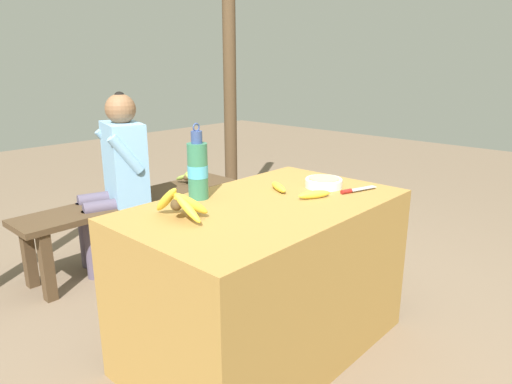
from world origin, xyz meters
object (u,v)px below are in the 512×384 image
water_bottle (198,169)px  seated_vendor (118,170)px  banana_bunch_ripe (181,203)px  banana_bunch_green (190,177)px  loose_banana_front (314,194)px  knife (353,190)px  support_post_far (230,78)px  serving_bowl (324,182)px  wooden_bench (137,207)px  loose_banana_side (279,187)px

water_bottle → seated_vendor: bearing=78.6°
banana_bunch_ripe → banana_bunch_green: bearing=49.8°
loose_banana_front → banana_bunch_green: size_ratio=0.66×
loose_banana_front → knife: bearing=-20.6°
banana_bunch_ripe → support_post_far: size_ratio=0.12×
serving_bowl → seated_vendor: size_ratio=0.16×
wooden_bench → seated_vendor: size_ratio=1.38×
banana_bunch_green → water_bottle: bearing=-127.3°
wooden_bench → banana_bunch_green: (0.45, -0.00, 0.12)m
banana_bunch_ripe → serving_bowl: (0.74, -0.14, -0.04)m
banana_bunch_ripe → loose_banana_side: 0.55m
loose_banana_side → support_post_far: (1.03, 1.37, 0.44)m
wooden_bench → banana_bunch_green: banana_bunch_green is taller
loose_banana_front → serving_bowl: bearing=22.7°
serving_bowl → water_bottle: bearing=150.7°
serving_bowl → knife: size_ratio=0.89×
loose_banana_front → banana_bunch_green: 1.48m
banana_bunch_ripe → wooden_bench: bearing=65.1°
knife → water_bottle: bearing=157.3°
support_post_far → seated_vendor: bearing=-170.8°
wooden_bench → banana_bunch_green: bearing=-0.4°
serving_bowl → banana_bunch_green: size_ratio=0.76×
water_bottle → loose_banana_side: size_ratio=2.21×
seated_vendor → water_bottle: bearing=95.6°
banana_bunch_ripe → seated_vendor: seated_vendor is taller
knife → banana_bunch_ripe: bearing=175.8°
loose_banana_front → banana_bunch_green: loose_banana_front is taller
water_bottle → loose_banana_front: size_ratio=2.13×
loose_banana_side → seated_vendor: seated_vendor is taller
water_bottle → support_post_far: bearing=41.2°
banana_bunch_green → support_post_far: support_post_far is taller
loose_banana_side → banana_bunch_green: loose_banana_side is taller
knife → seated_vendor: seated_vendor is taller
serving_bowl → knife: serving_bowl is taller
serving_bowl → support_post_far: (0.83, 1.48, 0.43)m
banana_bunch_green → seated_vendor: bearing=-178.5°
seated_vendor → support_post_far: (1.15, 0.19, 0.52)m
serving_bowl → banana_bunch_ripe: bearing=169.4°
serving_bowl → loose_banana_side: size_ratio=1.19×
seated_vendor → loose_banana_side: bearing=113.2°
serving_bowl → loose_banana_side: serving_bowl is taller
water_bottle → support_post_far: size_ratio=0.14×
wooden_bench → seated_vendor: (-0.13, -0.02, 0.28)m
banana_bunch_ripe → support_post_far: support_post_far is taller
wooden_bench → banana_bunch_green: 0.46m
wooden_bench → knife: bearing=-81.8°
banana_bunch_green → support_post_far: 0.91m
banana_bunch_ripe → knife: 0.82m
serving_bowl → knife: (0.02, -0.15, -0.02)m
serving_bowl → loose_banana_side: (-0.20, 0.12, -0.01)m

